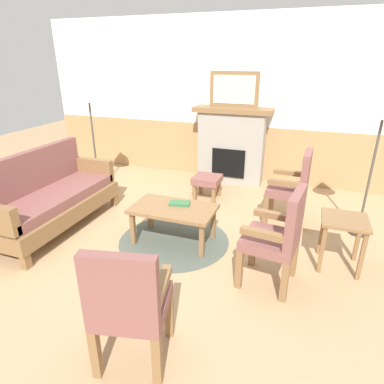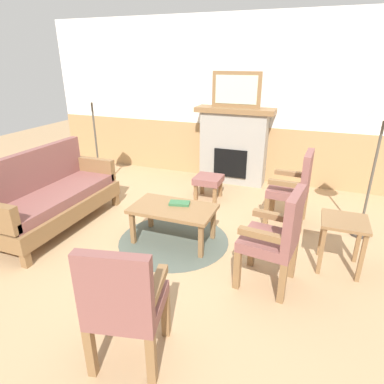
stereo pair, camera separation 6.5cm
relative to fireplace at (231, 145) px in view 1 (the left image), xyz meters
The scene contains 15 objects.
ground_plane 2.44m from the fireplace, 90.00° to the right, with size 14.00×14.00×0.00m, color tan.
wall_back 0.70m from the fireplace, 90.00° to the left, with size 7.20×0.14×2.70m.
fireplace is the anchor object (origin of this frame).
framed_picture 0.91m from the fireplace, 90.00° to the left, with size 0.80×0.04×0.56m.
couch 3.00m from the fireplace, 125.09° to the right, with size 0.70×1.80×0.98m.
coffee_table 2.27m from the fireplace, 93.47° to the right, with size 0.96×0.56×0.44m.
round_rug 2.35m from the fireplace, 93.47° to the right, with size 1.31×1.31×0.01m, color #4C564C.
book_on_table 2.17m from the fireplace, 92.56° to the right, with size 0.24×0.13×0.03m, color #33663D.
footstool 0.98m from the fireplace, 99.67° to the right, with size 0.40×0.40×0.36m.
armchair_near_fireplace 1.72m from the fireplace, 49.26° to the right, with size 0.51×0.51×0.98m.
armchair_by_window_left 2.88m from the fireplace, 67.98° to the right, with size 0.54×0.54×0.98m.
armchair_front_left 3.92m from the fireplace, 86.43° to the right, with size 0.57×0.57×0.98m.
side_table 2.73m from the fireplace, 52.00° to the right, with size 0.44×0.44×0.55m.
floor_lamp_by_couch 2.40m from the fireplace, 149.34° to the right, with size 0.36×0.36×1.68m.
floor_lamp_by_chairs 2.48m from the fireplace, 33.62° to the right, with size 0.36×0.36×1.68m.
Camera 1 is at (1.22, -3.05, 2.03)m, focal length 30.70 mm.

